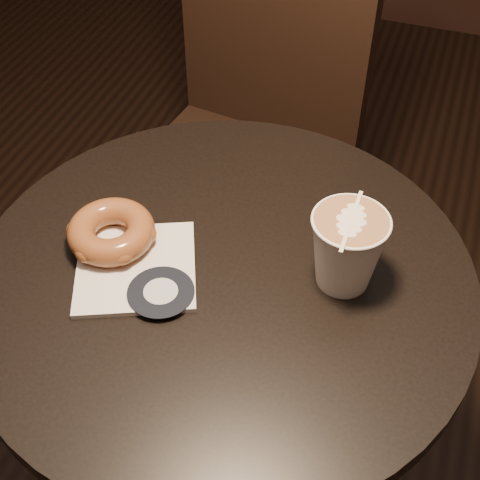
# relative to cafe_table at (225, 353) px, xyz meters

# --- Properties ---
(cafe_table) EXTENTS (0.70, 0.70, 0.75)m
(cafe_table) POSITION_rel_cafe_table_xyz_m (0.00, 0.00, 0.00)
(cafe_table) COLOR black
(cafe_table) RESTS_ON ground
(chair) EXTENTS (0.48, 0.48, 1.08)m
(chair) POSITION_rel_cafe_table_xyz_m (-0.15, 0.58, 0.05)
(chair) COLOR black
(chair) RESTS_ON ground
(pastry_bag) EXTENTS (0.21, 0.21, 0.01)m
(pastry_bag) POSITION_rel_cafe_table_xyz_m (-0.11, -0.04, 0.20)
(pastry_bag) COLOR silver
(pastry_bag) RESTS_ON cafe_table
(doughnut) EXTENTS (0.12, 0.12, 0.04)m
(doughnut) POSITION_rel_cafe_table_xyz_m (-0.16, -0.01, 0.23)
(doughnut) COLOR brown
(doughnut) RESTS_ON pastry_bag
(latte_cup) EXTENTS (0.10, 0.10, 0.11)m
(latte_cup) POSITION_rel_cafe_table_xyz_m (0.16, 0.04, 0.26)
(latte_cup) COLOR white
(latte_cup) RESTS_ON cafe_table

